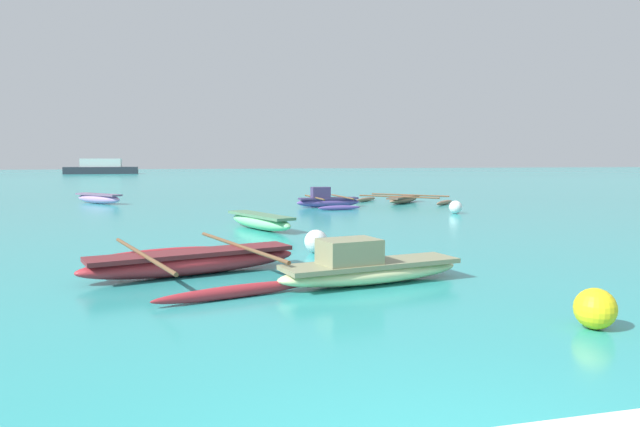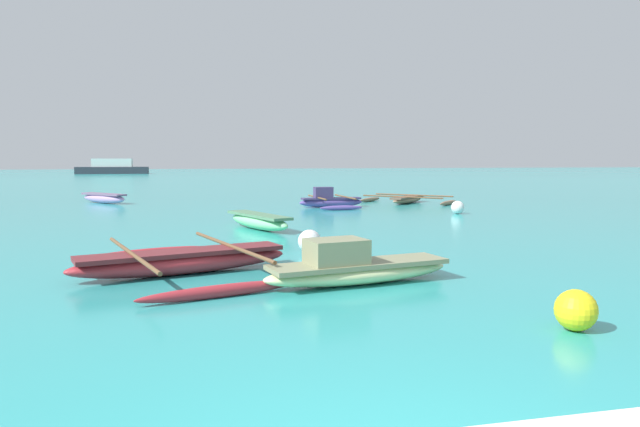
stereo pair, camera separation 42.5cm
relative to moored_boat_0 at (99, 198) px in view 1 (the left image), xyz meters
The scene contains 10 objects.
moored_boat_0 is the anchor object (origin of this frame).
moored_boat_1 20.75m from the moored_boat_0, 70.98° to the right, with size 3.52×1.45×0.79m.
moored_boat_2 11.01m from the moored_boat_0, 24.62° to the right, with size 2.88×3.27×0.89m.
moored_boat_3 13.17m from the moored_boat_0, 62.66° to the right, with size 1.81×3.34×0.47m.
moored_boat_4 18.51m from the moored_boat_0, 77.84° to the right, with size 4.13×4.92×0.49m.
moored_boat_5 14.55m from the moored_boat_0, 12.40° to the right, with size 4.56×4.52×0.38m.
mooring_buoy_0 24.38m from the moored_boat_0, 69.13° to the right, with size 0.52×0.52×0.52m.
mooring_buoy_1 17.62m from the moored_boat_0, 67.77° to the right, with size 0.53×0.53×0.53m.
mooring_buoy_2 16.53m from the moored_boat_0, 31.33° to the right, with size 0.50×0.50×0.50m.
distant_ferry 56.96m from the moored_boat_0, 96.77° to the left, with size 9.77×2.15×2.15m.
Camera 1 is at (-1.80, -2.66, 2.12)m, focal length 32.00 mm.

